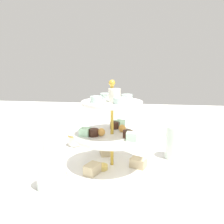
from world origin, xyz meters
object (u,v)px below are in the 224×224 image
at_px(water_glass_short_left, 51,148).
at_px(butter_knife_right, 121,139).
at_px(water_glass_mid_back, 48,173).
at_px(tiered_serving_stand, 112,141).
at_px(water_glass_tall_right, 175,142).
at_px(teacup_with_saucer, 75,140).
at_px(butter_knife_left, 175,219).

bearing_deg(water_glass_short_left, butter_knife_right, 134.81).
bearing_deg(water_glass_mid_back, tiered_serving_stand, 133.55).
distance_m(butter_knife_right, water_glass_mid_back, 0.46).
relative_size(tiered_serving_stand, water_glass_tall_right, 2.52).
height_order(tiered_serving_stand, teacup_with_saucer, tiered_serving_stand).
xyz_separation_m(water_glass_short_left, butter_knife_left, (0.29, 0.40, -0.03)).
height_order(water_glass_short_left, butter_knife_right, water_glass_short_left).
relative_size(teacup_with_saucer, water_glass_mid_back, 1.01).
bearing_deg(teacup_with_saucer, water_glass_mid_back, 4.03).
height_order(tiered_serving_stand, water_glass_tall_right, tiered_serving_stand).
xyz_separation_m(water_glass_tall_right, water_glass_mid_back, (0.25, -0.36, -0.01)).
distance_m(tiered_serving_stand, teacup_with_saucer, 0.26).
bearing_deg(tiered_serving_stand, water_glass_short_left, -103.78).
xyz_separation_m(water_glass_tall_right, teacup_with_saucer, (-0.07, -0.39, -0.03)).
relative_size(water_glass_tall_right, teacup_with_saucer, 1.30).
bearing_deg(butter_knife_left, water_glass_mid_back, 118.11).
xyz_separation_m(water_glass_short_left, teacup_with_saucer, (-0.12, 0.05, -0.01)).
xyz_separation_m(tiered_serving_stand, water_glass_tall_right, (-0.11, 0.21, -0.03)).
relative_size(tiered_serving_stand, butter_knife_left, 1.73).
height_order(butter_knife_right, water_glass_mid_back, water_glass_mid_back).
bearing_deg(teacup_with_saucer, butter_knife_left, 40.47).
bearing_deg(butter_knife_left, water_glass_short_left, 97.00).
relative_size(tiered_serving_stand, teacup_with_saucer, 3.27).
relative_size(teacup_with_saucer, butter_knife_right, 0.53).
height_order(water_glass_tall_right, water_glass_mid_back, water_glass_tall_right).
bearing_deg(butter_knife_left, water_glass_tall_right, 35.55).
bearing_deg(tiered_serving_stand, butter_knife_right, 179.49).
bearing_deg(water_glass_tall_right, water_glass_short_left, -83.58).
distance_m(tiered_serving_stand, water_glass_short_left, 0.24).
xyz_separation_m(water_glass_short_left, butter_knife_right, (-0.23, 0.23, -0.03)).
relative_size(butter_knife_left, butter_knife_right, 1.00).
relative_size(water_glass_tall_right, water_glass_short_left, 1.68).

